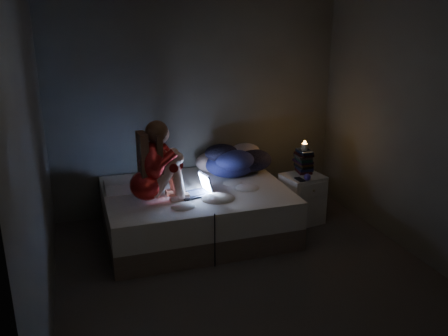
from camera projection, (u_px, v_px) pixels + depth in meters
name	position (u px, v px, depth m)	size (l,w,h in m)	color
floor	(251.00, 279.00, 4.63)	(3.60, 3.80, 0.02)	#3D3937
wall_back	(197.00, 108.00, 5.94)	(3.60, 0.02, 2.60)	#5C5F58
wall_front	(388.00, 247.00, 2.49)	(3.60, 0.02, 2.60)	#5C5F58
wall_left	(34.00, 169.00, 3.69)	(0.02, 3.80, 2.60)	#5C5F58
wall_right	(425.00, 133.00, 4.75)	(0.02, 3.80, 2.60)	#5C5F58
bed	(196.00, 212.00, 5.46)	(2.00, 1.50, 0.55)	silver
pillow	(123.00, 185.00, 5.32)	(0.41, 0.29, 0.12)	beige
woman	(145.00, 163.00, 4.89)	(0.53, 0.35, 0.86)	#A31710
laptop	(194.00, 185.00, 5.16)	(0.34, 0.24, 0.24)	black
clothes_pile	(231.00, 158.00, 5.79)	(0.66, 0.53, 0.40)	navy
nightstand	(302.00, 199.00, 5.78)	(0.44, 0.39, 0.59)	silver
book_stack	(304.00, 162.00, 5.74)	(0.19, 0.25, 0.27)	black
candle	(304.00, 147.00, 5.69)	(0.07, 0.07, 0.08)	beige
phone	(298.00, 179.00, 5.55)	(0.07, 0.14, 0.01)	black
blue_orb	(305.00, 177.00, 5.51)	(0.08, 0.08, 0.08)	#3D2C98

